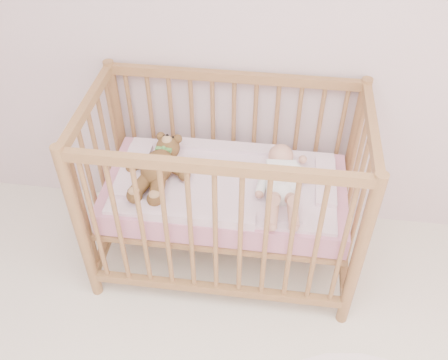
# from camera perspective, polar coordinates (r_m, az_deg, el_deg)

# --- Properties ---
(crib) EXTENTS (1.36, 0.76, 1.00)m
(crib) POSITION_cam_1_polar(r_m,az_deg,el_deg) (2.56, 0.15, -1.23)
(crib) COLOR #9C7542
(crib) RESTS_ON floor
(mattress) EXTENTS (1.22, 0.62, 0.13)m
(mattress) POSITION_cam_1_polar(r_m,az_deg,el_deg) (2.57, 0.15, -1.48)
(mattress) COLOR #C67B91
(mattress) RESTS_ON crib
(blanket) EXTENTS (1.10, 0.58, 0.06)m
(blanket) POSITION_cam_1_polar(r_m,az_deg,el_deg) (2.52, 0.15, -0.25)
(blanket) COLOR pink
(blanket) RESTS_ON mattress
(baby) EXTENTS (0.32, 0.60, 0.14)m
(baby) POSITION_cam_1_polar(r_m,az_deg,el_deg) (2.44, 6.61, 0.15)
(baby) COLOR white
(baby) RESTS_ON blanket
(teddy_bear) EXTENTS (0.40, 0.53, 0.14)m
(teddy_bear) POSITION_cam_1_polar(r_m,az_deg,el_deg) (2.50, -7.64, 1.57)
(teddy_bear) COLOR brown
(teddy_bear) RESTS_ON blanket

